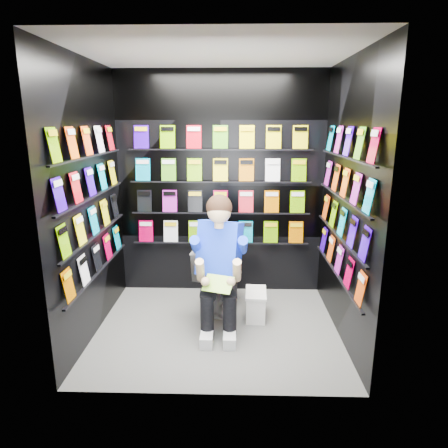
{
  "coord_description": "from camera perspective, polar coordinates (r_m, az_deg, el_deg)",
  "views": [
    {
      "loc": [
        0.17,
        -3.63,
        2.03
      ],
      "look_at": [
        0.06,
        0.15,
        1.06
      ],
      "focal_mm": 32.0,
      "sensor_mm": 36.0,
      "label": 1
    }
  ],
  "objects": [
    {
      "name": "longbox_lid",
      "position": [
        4.27,
        4.59,
        -9.76
      ],
      "size": [
        0.23,
        0.39,
        0.03
      ],
      "primitive_type": "cube",
      "rotation": [
        0.0,
        0.0,
        -0.05
      ],
      "color": "white",
      "rests_on": "longbox"
    },
    {
      "name": "held_comic",
      "position": [
        3.71,
        -0.84,
        -8.55
      ],
      "size": [
        0.31,
        0.24,
        0.12
      ],
      "primitive_type": "cube",
      "rotation": [
        -0.96,
        0.0,
        -0.32
      ],
      "color": "green",
      "rests_on": "reader"
    },
    {
      "name": "ceiling",
      "position": [
        3.68,
        -1.15,
        23.35
      ],
      "size": [
        2.4,
        2.4,
        0.0
      ],
      "primitive_type": "plane",
      "color": "white",
      "rests_on": "floor"
    },
    {
      "name": "reader",
      "position": [
        3.96,
        -0.63,
        -3.69
      ],
      "size": [
        0.79,
        0.95,
        1.5
      ],
      "primitive_type": null,
      "rotation": [
        0.0,
        0.0,
        -0.32
      ],
      "color": "blue",
      "rests_on": "toilet"
    },
    {
      "name": "wall_front",
      "position": [
        2.74,
        -2.01,
        -1.02
      ],
      "size": [
        2.4,
        0.04,
        2.6
      ],
      "primitive_type": "cube",
      "color": "black",
      "rests_on": "floor"
    },
    {
      "name": "wall_back",
      "position": [
        4.69,
        -0.49,
        5.49
      ],
      "size": [
        2.4,
        0.04,
        2.6
      ],
      "primitive_type": "cube",
      "color": "black",
      "rests_on": "floor"
    },
    {
      "name": "longbox",
      "position": [
        4.33,
        4.55,
        -11.54
      ],
      "size": [
        0.21,
        0.37,
        0.27
      ],
      "primitive_type": "cube",
      "rotation": [
        0.0,
        0.0,
        -0.05
      ],
      "color": "white",
      "rests_on": "floor"
    },
    {
      "name": "wall_right",
      "position": [
        3.85,
        17.13,
        2.86
      ],
      "size": [
        0.04,
        2.0,
        2.6
      ],
      "primitive_type": "cube",
      "color": "black",
      "rests_on": "floor"
    },
    {
      "name": "comics_right",
      "position": [
        3.84,
        16.71,
        2.94
      ],
      "size": [
        0.06,
        1.7,
        1.37
      ],
      "primitive_type": null,
      "color": "#EF4F0F",
      "rests_on": "wall_right"
    },
    {
      "name": "comics_back",
      "position": [
        4.66,
        -0.5,
        5.5
      ],
      "size": [
        2.1,
        0.06,
        1.37
      ],
      "primitive_type": null,
      "color": "#EF4F0F",
      "rests_on": "wall_back"
    },
    {
      "name": "floor",
      "position": [
        4.16,
        -0.96,
        -14.73
      ],
      "size": [
        2.4,
        2.4,
        0.0
      ],
      "primitive_type": "plane",
      "color": "#61615E",
      "rests_on": "ground"
    },
    {
      "name": "wall_left",
      "position": [
        3.95,
        -18.74,
        3.03
      ],
      "size": [
        0.04,
        2.0,
        2.6
      ],
      "primitive_type": "cube",
      "color": "black",
      "rests_on": "floor"
    },
    {
      "name": "toilet",
      "position": [
        4.47,
        -0.43,
        -7.41
      ],
      "size": [
        0.63,
        0.84,
        0.73
      ],
      "primitive_type": "imported",
      "rotation": [
        0.0,
        0.0,
        2.82
      ],
      "color": "white",
      "rests_on": "floor"
    },
    {
      "name": "comics_left",
      "position": [
        3.94,
        -18.33,
        3.1
      ],
      "size": [
        0.06,
        1.7,
        1.37
      ],
      "primitive_type": null,
      "color": "#EF4F0F",
      "rests_on": "wall_left"
    }
  ]
}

